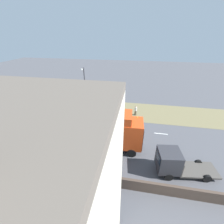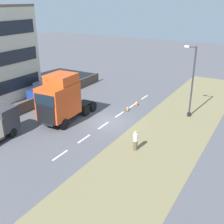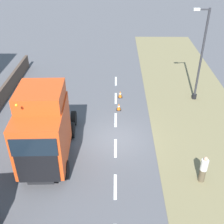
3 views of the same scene
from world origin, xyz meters
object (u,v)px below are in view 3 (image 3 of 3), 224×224
Objects in this scene: traffic_cone_trailing at (119,107)px; pedestrian at (203,169)px; lamp_post at (200,61)px; traffic_cone_lead at (120,94)px; lorry_cab at (44,130)px.

pedestrian is at bearing 121.47° from traffic_cone_trailing.
traffic_cone_lead is at bearing -1.41° from lamp_post.
lamp_post is 12.37× the size of traffic_cone_lead.
lorry_cab is 12.42× the size of traffic_cone_trailing.
pedestrian is 2.93× the size of traffic_cone_trailing.
lorry_cab reaches higher than traffic_cone_trailing.
pedestrian is 2.93× the size of traffic_cone_lead.
lorry_cab reaches higher than pedestrian.
lamp_post is 7.06m from traffic_cone_trailing.
lorry_cab is 1.00× the size of lamp_post.
lorry_cab is 8.85m from pedestrian.
pedestrian is (1.67, 9.13, -2.43)m from lamp_post.
lamp_post is 4.22× the size of pedestrian.
pedestrian is at bearing 79.61° from lamp_post.
pedestrian is 8.56m from traffic_cone_trailing.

